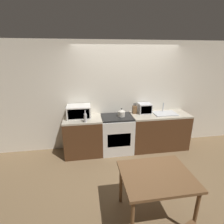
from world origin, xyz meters
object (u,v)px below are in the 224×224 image
object	(u,v)px
microwave	(79,111)
toaster_oven	(145,108)
bottle	(85,118)
stove_range	(117,134)
kettle	(122,113)
dining_table	(156,180)

from	to	relation	value
microwave	toaster_oven	size ratio (longest dim) A/B	1.76
bottle	toaster_oven	distance (m)	1.50
bottle	toaster_oven	bearing A→B (deg)	14.77
microwave	toaster_oven	bearing A→B (deg)	2.14
stove_range	kettle	world-z (taller)	kettle
dining_table	stove_range	bearing A→B (deg)	95.90
kettle	microwave	world-z (taller)	microwave
stove_range	kettle	xyz separation A→B (m)	(0.11, -0.01, 0.54)
microwave	bottle	world-z (taller)	microwave
kettle	dining_table	world-z (taller)	kettle
stove_range	kettle	size ratio (longest dim) A/B	4.44
toaster_oven	dining_table	world-z (taller)	toaster_oven
stove_range	toaster_oven	world-z (taller)	toaster_oven
microwave	stove_range	bearing A→B (deg)	-5.82
toaster_oven	dining_table	bearing A→B (deg)	-104.22
microwave	bottle	distance (m)	0.36
kettle	microwave	size ratio (longest dim) A/B	0.38
toaster_oven	microwave	bearing A→B (deg)	-177.86
toaster_oven	stove_range	bearing A→B (deg)	-168.35
bottle	kettle	bearing A→B (deg)	15.04
microwave	dining_table	size ratio (longest dim) A/B	0.55
kettle	microwave	bearing A→B (deg)	174.30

